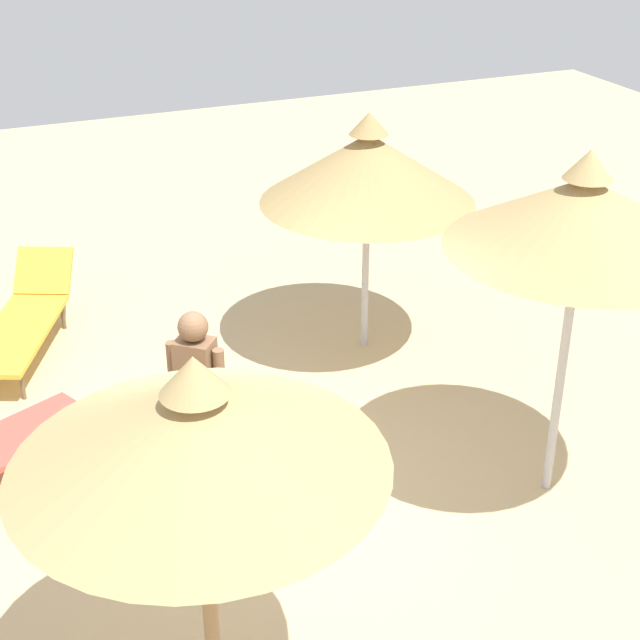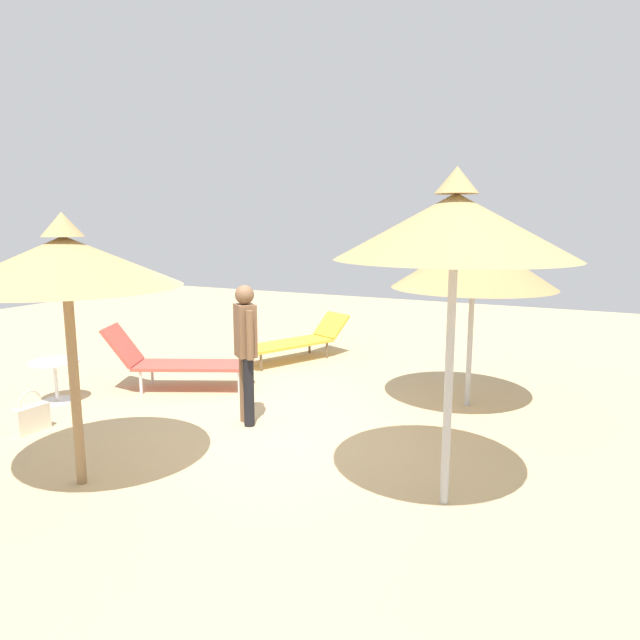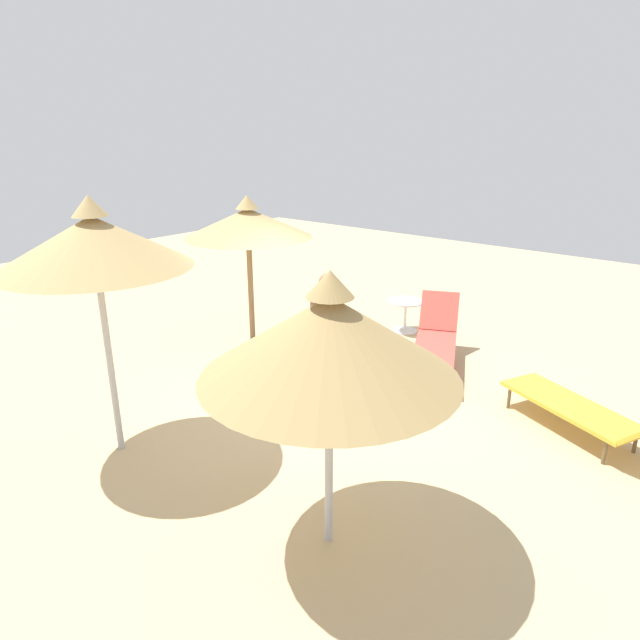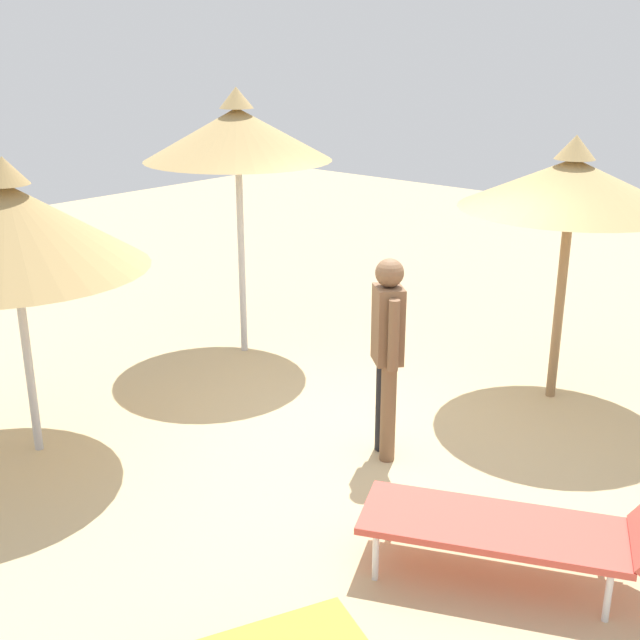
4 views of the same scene
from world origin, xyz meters
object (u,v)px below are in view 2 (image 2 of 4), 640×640
at_px(parasol_umbrella_edge, 455,227).
at_px(parasol_umbrella_front, 474,262).
at_px(person_standing_near_left, 246,345).
at_px(lounge_chair_center, 298,340).
at_px(side_table_round, 55,374).
at_px(lounge_chair_far_right, 174,360).
at_px(parasol_umbrella_back, 65,262).
at_px(handbag, 31,417).

xyz_separation_m(parasol_umbrella_edge, parasol_umbrella_front, (-0.37, 2.84, -0.47)).
bearing_deg(person_standing_near_left, parasol_umbrella_edge, -18.96).
height_order(lounge_chair_center, side_table_round, lounge_chair_center).
relative_size(lounge_chair_far_right, person_standing_near_left, 1.26).
bearing_deg(lounge_chair_far_right, parasol_umbrella_front, 15.73).
bearing_deg(parasol_umbrella_back, parasol_umbrella_edge, 19.50).
height_order(parasol_umbrella_edge, parasol_umbrella_back, parasol_umbrella_edge).
bearing_deg(parasol_umbrella_front, side_table_round, -155.57).
height_order(parasol_umbrella_edge, handbag, parasol_umbrella_edge).
height_order(parasol_umbrella_front, side_table_round, parasol_umbrella_front).
bearing_deg(lounge_chair_far_right, handbag, -100.52).
distance_m(parasol_umbrella_edge, parasol_umbrella_back, 3.46).
distance_m(lounge_chair_center, lounge_chair_far_right, 2.58).
xyz_separation_m(parasol_umbrella_back, person_standing_near_left, (0.54, 2.08, -1.13)).
bearing_deg(parasol_umbrella_back, lounge_chair_far_right, 113.82).
xyz_separation_m(lounge_chair_far_right, handbag, (-0.39, -2.12, -0.27)).
relative_size(parasol_umbrella_front, handbag, 4.93).
bearing_deg(parasol_umbrella_edge, handbag, -174.81).
distance_m(parasol_umbrella_back, person_standing_near_left, 2.43).
height_order(lounge_chair_center, person_standing_near_left, person_standing_near_left).
bearing_deg(lounge_chair_center, handbag, -104.41).
relative_size(parasol_umbrella_edge, side_table_round, 4.37).
relative_size(parasol_umbrella_back, lounge_chair_center, 1.17).
xyz_separation_m(parasol_umbrella_back, side_table_round, (-2.34, 1.62, -1.73)).
distance_m(parasol_umbrella_front, lounge_chair_center, 3.93).
bearing_deg(handbag, person_standing_near_left, 32.25).
distance_m(lounge_chair_far_right, person_standing_near_left, 2.01).
height_order(parasol_umbrella_edge, lounge_chair_center, parasol_umbrella_edge).
xyz_separation_m(parasol_umbrella_front, lounge_chair_far_right, (-4.13, -1.16, -1.53)).
height_order(parasol_umbrella_back, lounge_chair_center, parasol_umbrella_back).
bearing_deg(side_table_round, parasol_umbrella_edge, -4.84).
xyz_separation_m(lounge_chair_far_right, person_standing_near_left, (1.78, -0.75, 0.56)).
xyz_separation_m(parasol_umbrella_edge, handbag, (-4.89, -0.44, -2.27)).
bearing_deg(person_standing_near_left, lounge_chair_center, 107.38).
bearing_deg(side_table_round, handbag, -52.88).
height_order(lounge_chair_center, lounge_chair_far_right, lounge_chair_far_right).
bearing_deg(parasol_umbrella_back, person_standing_near_left, 75.55).
height_order(parasol_umbrella_back, lounge_chair_far_right, parasol_umbrella_back).
height_order(parasol_umbrella_back, person_standing_near_left, parasol_umbrella_back).
distance_m(parasol_umbrella_front, lounge_chair_far_right, 4.55).
bearing_deg(person_standing_near_left, lounge_chair_far_right, 157.26).
bearing_deg(lounge_chair_far_right, parasol_umbrella_edge, -20.48).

